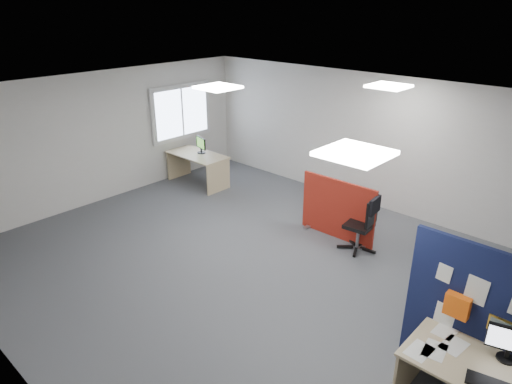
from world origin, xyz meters
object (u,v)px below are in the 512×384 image
Objects in this scene: red_divider at (338,210)px; second_desk at (199,161)px; office_chair at (365,221)px; monitor_main at (510,342)px; monitor_second at (201,144)px; navy_divider at (508,338)px.

red_divider reaches higher than second_desk.
second_desk is 4.45m from office_chair.
red_divider is (-3.36, 2.16, -0.40)m from monitor_main.
red_divider is at bearing 13.58° from monitor_second.
navy_divider is 1.47× the size of second_desk.
monitor_second is at bearing 163.28° from navy_divider.
monitor_second reaches higher than office_chair.
navy_divider is 2.14× the size of office_chair.
monitor_main is at bearing -42.49° from office_chair.
monitor_main is 0.42× the size of office_chair.
red_divider is 3.84m from monitor_second.
office_chair is at bearing 144.69° from navy_divider.
monitor_main is at bearing -33.64° from red_divider.
navy_divider reaches higher than red_divider.
navy_divider reaches higher than office_chair.
monitor_main reaches higher than red_divider.
monitor_second reaches higher than red_divider.
monitor_main reaches higher than second_desk.
monitor_main reaches higher than monitor_second.
monitor_main is 7.53m from second_desk.
navy_divider is 0.15m from monitor_main.
monitor_second reaches higher than second_desk.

